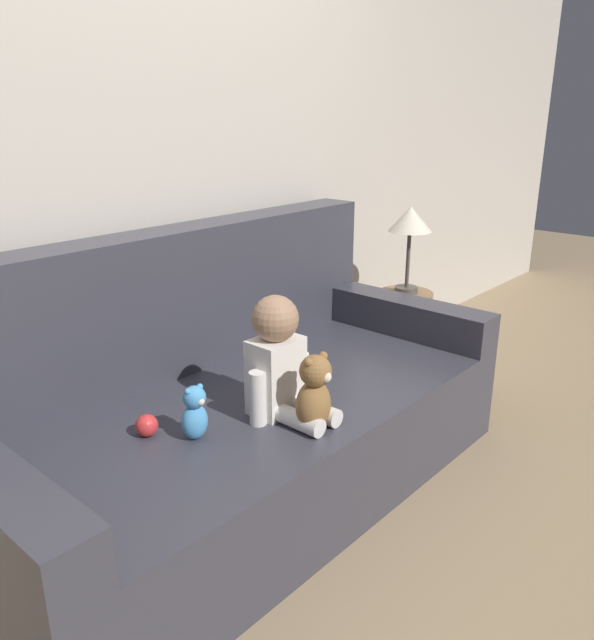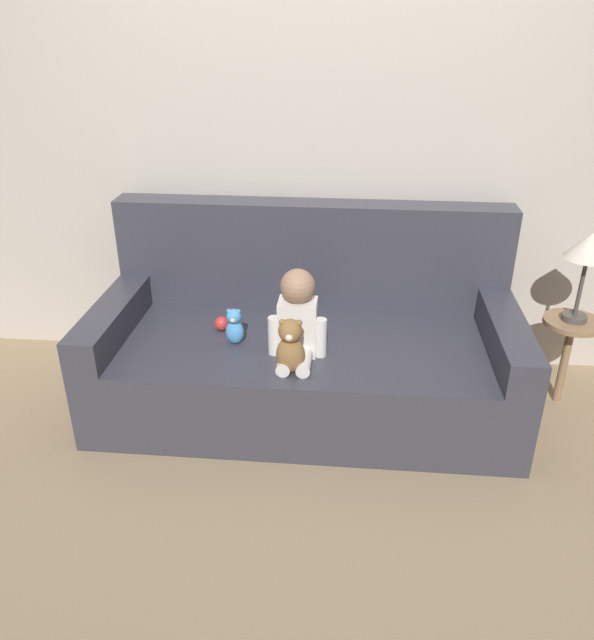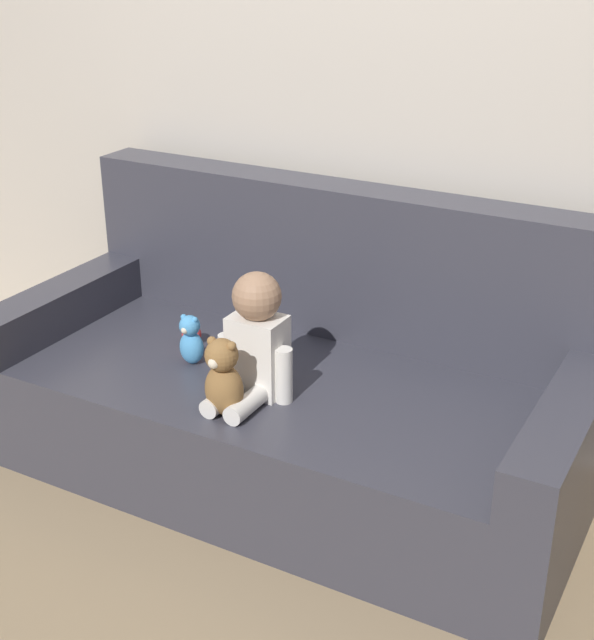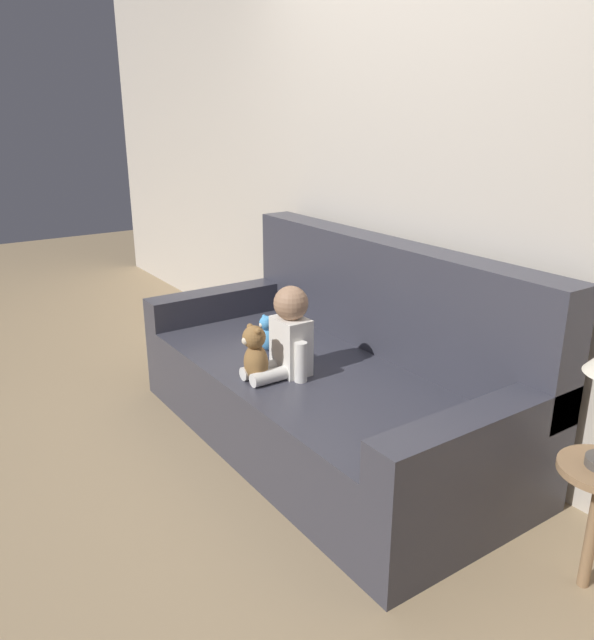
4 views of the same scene
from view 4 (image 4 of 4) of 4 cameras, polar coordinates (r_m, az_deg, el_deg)
ground_plane at (r=3.16m, az=2.16°, el=-10.91°), size 12.00×12.00×0.00m
wall_back at (r=3.13m, az=11.14°, el=13.62°), size 8.00×0.05×2.60m
couch at (r=3.06m, az=3.42°, el=-5.48°), size 2.05×0.97×0.96m
person_baby at (r=2.84m, az=-0.85°, el=-1.51°), size 0.27×0.31×0.42m
teddy_bear_brown at (r=2.79m, az=-3.84°, el=-3.09°), size 0.13×0.12×0.26m
plush_toy_side at (r=3.15m, az=-2.75°, el=-1.20°), size 0.09×0.08×0.18m
toy_ball at (r=3.31m, az=-1.65°, el=-1.20°), size 0.07×0.07×0.07m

